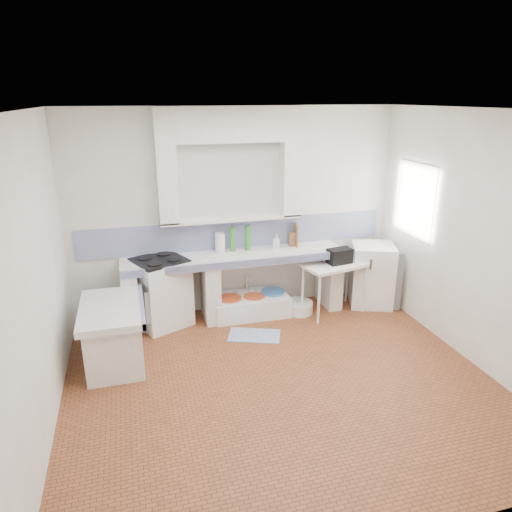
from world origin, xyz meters
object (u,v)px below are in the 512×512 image
object	(u,v)px
sink	(250,306)
side_table	(334,288)
fridge	(372,275)
stove	(162,293)

from	to	relation	value
sink	side_table	xyz separation A→B (m)	(1.14, -0.25, 0.24)
sink	fridge	distance (m)	1.83
side_table	fridge	distance (m)	0.67
sink	fridge	bearing A→B (deg)	-3.13
stove	fridge	xyz separation A→B (m)	(3.00, -0.16, 0.01)
side_table	fridge	bearing A→B (deg)	-1.52
stove	fridge	size ratio (longest dim) A/B	0.98
stove	side_table	distance (m)	2.37
side_table	sink	bearing A→B (deg)	155.11
stove	fridge	bearing A→B (deg)	-26.56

